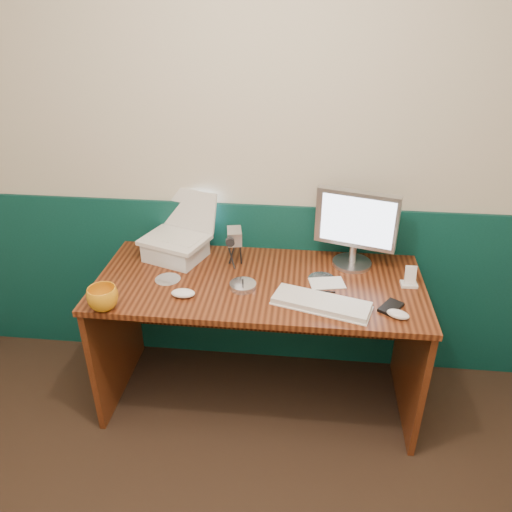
# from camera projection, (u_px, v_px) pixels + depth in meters

# --- Properties ---
(back_wall) EXTENTS (3.50, 0.04, 2.50)m
(back_wall) POSITION_uv_depth(u_px,v_px,m) (251.00, 158.00, 2.53)
(back_wall) COLOR beige
(back_wall) RESTS_ON ground
(wainscot) EXTENTS (3.48, 0.02, 1.00)m
(wainscot) POSITION_uv_depth(u_px,v_px,m) (252.00, 285.00, 2.88)
(wainscot) COLOR #07312B
(wainscot) RESTS_ON ground
(desk) EXTENTS (1.60, 0.70, 0.75)m
(desk) POSITION_uv_depth(u_px,v_px,m) (259.00, 342.00, 2.62)
(desk) COLOR #361509
(desk) RESTS_ON ground
(laptop_riser) EXTENTS (0.34, 0.32, 0.10)m
(laptop_riser) POSITION_uv_depth(u_px,v_px,m) (176.00, 250.00, 2.62)
(laptop_riser) COLOR silver
(laptop_riser) RESTS_ON desk
(laptop) EXTENTS (0.38, 0.34, 0.27)m
(laptop) POSITION_uv_depth(u_px,v_px,m) (173.00, 218.00, 2.54)
(laptop) COLOR silver
(laptop) RESTS_ON laptop_riser
(monitor) EXTENTS (0.42, 0.22, 0.41)m
(monitor) POSITION_uv_depth(u_px,v_px,m) (355.00, 229.00, 2.49)
(monitor) COLOR #B2B2B7
(monitor) RESTS_ON desk
(keyboard) EXTENTS (0.46, 0.26, 0.03)m
(keyboard) POSITION_uv_depth(u_px,v_px,m) (321.00, 304.00, 2.24)
(keyboard) COLOR silver
(keyboard) RESTS_ON desk
(mouse_right) EXTENTS (0.11, 0.09, 0.03)m
(mouse_right) POSITION_uv_depth(u_px,v_px,m) (398.00, 314.00, 2.16)
(mouse_right) COLOR silver
(mouse_right) RESTS_ON desk
(mouse_left) EXTENTS (0.11, 0.07, 0.04)m
(mouse_left) POSITION_uv_depth(u_px,v_px,m) (183.00, 293.00, 2.31)
(mouse_left) COLOR white
(mouse_left) RESTS_ON desk
(mug) EXTENTS (0.18, 0.18, 0.11)m
(mug) POSITION_uv_depth(u_px,v_px,m) (103.00, 298.00, 2.21)
(mug) COLOR orange
(mug) RESTS_ON desk
(camcorder) EXTENTS (0.10, 0.13, 0.18)m
(camcorder) POSITION_uv_depth(u_px,v_px,m) (235.00, 250.00, 2.53)
(camcorder) COLOR #B7B8BC
(camcorder) RESTS_ON desk
(cd_spindle) EXTENTS (0.13, 0.13, 0.03)m
(cd_spindle) POSITION_uv_depth(u_px,v_px,m) (243.00, 286.00, 2.38)
(cd_spindle) COLOR silver
(cd_spindle) RESTS_ON desk
(cd_loose_a) EXTENTS (0.13, 0.13, 0.00)m
(cd_loose_a) POSITION_uv_depth(u_px,v_px,m) (168.00, 279.00, 2.45)
(cd_loose_a) COLOR silver
(cd_loose_a) RESTS_ON desk
(cd_loose_b) EXTENTS (0.13, 0.13, 0.00)m
(cd_loose_b) POSITION_uv_depth(u_px,v_px,m) (322.00, 278.00, 2.46)
(cd_loose_b) COLOR #B3B9C3
(cd_loose_b) RESTS_ON desk
(pen) EXTENTS (0.13, 0.01, 0.01)m
(pen) POSITION_uv_depth(u_px,v_px,m) (321.00, 291.00, 2.35)
(pen) COLOR black
(pen) RESTS_ON desk
(papers) EXTENTS (0.18, 0.14, 0.00)m
(papers) POSITION_uv_depth(u_px,v_px,m) (327.00, 283.00, 2.42)
(papers) COLOR white
(papers) RESTS_ON desk
(dock) EXTENTS (0.08, 0.06, 0.01)m
(dock) POSITION_uv_depth(u_px,v_px,m) (409.00, 284.00, 2.40)
(dock) COLOR white
(dock) RESTS_ON desk
(music_player) EXTENTS (0.05, 0.03, 0.09)m
(music_player) POSITION_uv_depth(u_px,v_px,m) (410.00, 275.00, 2.37)
(music_player) COLOR white
(music_player) RESTS_ON dock
(pda) EXTENTS (0.13, 0.14, 0.01)m
(pda) POSITION_uv_depth(u_px,v_px,m) (391.00, 307.00, 2.23)
(pda) COLOR black
(pda) RESTS_ON desk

